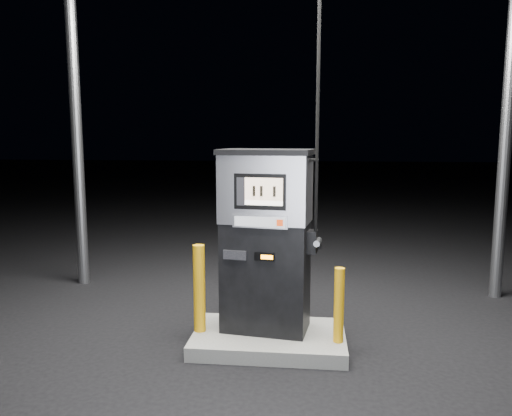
# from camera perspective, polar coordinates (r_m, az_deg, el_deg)

# --- Properties ---
(ground) EXTENTS (80.00, 80.00, 0.00)m
(ground) POSITION_cam_1_polar(r_m,az_deg,el_deg) (5.52, 1.51, -15.43)
(ground) COLOR black
(ground) RESTS_ON ground
(pump_island) EXTENTS (1.60, 1.00, 0.15)m
(pump_island) POSITION_cam_1_polar(r_m,az_deg,el_deg) (5.49, 1.51, -14.72)
(pump_island) COLOR #61615D
(pump_island) RESTS_ON ground
(fuel_dispenser) EXTENTS (1.10, 0.70, 4.00)m
(fuel_dispenser) POSITION_cam_1_polar(r_m,az_deg,el_deg) (5.27, 1.17, -3.54)
(fuel_dispenser) COLOR black
(fuel_dispenser) RESTS_ON pump_island
(bollard_left) EXTENTS (0.15, 0.15, 0.94)m
(bollard_left) POSITION_cam_1_polar(r_m,az_deg,el_deg) (5.37, -6.50, -9.11)
(bollard_left) COLOR #EAA20D
(bollard_left) RESTS_ON pump_island
(bollard_right) EXTENTS (0.11, 0.11, 0.77)m
(bollard_right) POSITION_cam_1_polar(r_m,az_deg,el_deg) (5.16, 9.46, -10.90)
(bollard_right) COLOR #EAA20D
(bollard_right) RESTS_ON pump_island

